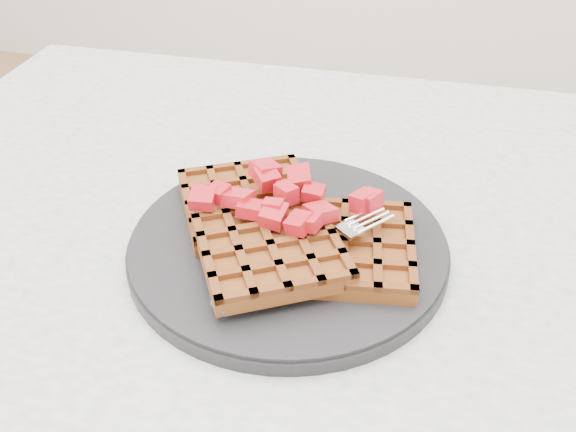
{
  "coord_description": "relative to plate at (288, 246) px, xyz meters",
  "views": [
    {
      "loc": [
        -0.04,
        -0.43,
        1.11
      ],
      "look_at": [
        -0.14,
        -0.0,
        0.79
      ],
      "focal_mm": 40.0,
      "sensor_mm": 36.0,
      "label": 1
    }
  ],
  "objects": [
    {
      "name": "strawberry_pile",
      "position": [
        0.0,
        -0.0,
        0.05
      ],
      "size": [
        0.15,
        0.15,
        0.02
      ],
      "primitive_type": null,
      "color": "#A30312",
      "rests_on": "waffles"
    },
    {
      "name": "fork",
      "position": [
        0.03,
        -0.03,
        0.02
      ],
      "size": [
        0.13,
        0.15,
        0.02
      ],
      "primitive_type": null,
      "rotation": [
        0.0,
        0.0,
        -0.7
      ],
      "color": "silver",
      "rests_on": "plate"
    },
    {
      "name": "plate",
      "position": [
        0.0,
        0.0,
        0.0
      ],
      "size": [
        0.28,
        0.28,
        0.02
      ],
      "primitive_type": "cylinder",
      "color": "black",
      "rests_on": "table"
    },
    {
      "name": "waffles",
      "position": [
        0.0,
        -0.0,
        0.02
      ],
      "size": [
        0.24,
        0.23,
        0.03
      ],
      "color": "brown",
      "rests_on": "plate"
    },
    {
      "name": "table",
      "position": [
        0.14,
        0.0,
        -0.12
      ],
      "size": [
        1.2,
        0.8,
        0.75
      ],
      "color": "silver",
      "rests_on": "ground"
    }
  ]
}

